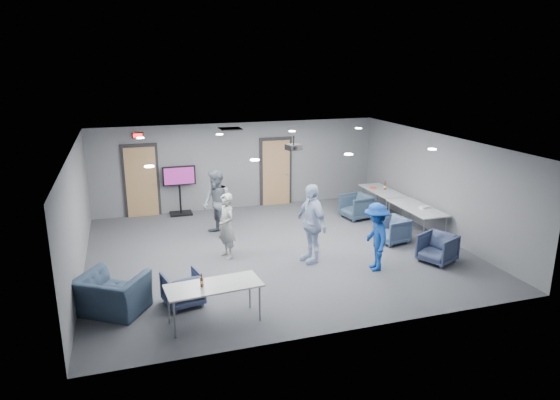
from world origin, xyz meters
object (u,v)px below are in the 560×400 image
object	(u,v)px
person_b	(217,204)
bottle_front	(202,282)
chair_right_a	(356,207)
chair_right_b	(392,230)
tv_stand	(180,187)
chair_front_b	(112,294)
chair_right_c	(437,248)
table_right_a	(382,192)
bottle_right	(385,186)
table_right_b	(417,209)
table_front_left	(214,287)
chair_front_a	(183,289)
projector	(294,147)
person_a	(227,226)
person_d	(376,237)
person_c	(311,223)

from	to	relation	value
person_b	bottle_front	distance (m)	4.66
chair_right_a	chair_right_b	size ratio (longest dim) A/B	1.08
person_b	tv_stand	world-z (taller)	person_b
person_b	chair_front_b	world-z (taller)	person_b
chair_right_c	table_right_a	bearing A→B (deg)	145.25
chair_front_b	bottle_right	distance (m)	8.97
person_b	chair_front_b	bearing A→B (deg)	-53.98
person_b	bottle_right	size ratio (longest dim) A/B	6.57
table_right_b	bottle_front	bearing A→B (deg)	116.41
chair_front_b	table_front_left	xyz separation A→B (m)	(1.74, -0.92, 0.31)
chair_front_a	projector	distance (m)	4.97
person_a	tv_stand	world-z (taller)	person_a
chair_front_a	chair_front_b	world-z (taller)	chair_front_b
chair_right_b	projector	xyz separation A→B (m)	(-2.25, 1.28, 2.07)
person_a	chair_right_b	xyz separation A→B (m)	(4.25, -0.29, -0.45)
person_a	table_right_b	xyz separation A→B (m)	(5.26, 0.18, -0.10)
person_b	chair_front_a	distance (m)	3.95
chair_front_b	table_right_a	distance (m)	8.86
person_a	bottle_right	size ratio (longest dim) A/B	5.77
person_d	chair_right_c	world-z (taller)	person_d
person_d	table_right_a	xyz separation A→B (m)	(2.23, 3.78, -0.09)
bottle_front	tv_stand	xyz separation A→B (m)	(0.40, 6.75, 0.03)
person_d	bottle_right	size ratio (longest dim) A/B	5.66
person_c	person_d	size ratio (longest dim) A/B	1.20
person_c	person_d	world-z (taller)	person_c
projector	bottle_front	bearing A→B (deg)	-142.26
person_d	bottle_right	distance (m)	4.47
chair_front_a	table_right_a	xyz separation A→B (m)	(6.56, 4.17, 0.36)
person_c	projector	xyz separation A→B (m)	(0.18, 1.79, 1.47)
person_a	bottle_right	xyz separation A→B (m)	(5.36, 2.12, 0.04)
table_right_b	projector	bearing A→B (deg)	76.07
chair_right_c	person_d	bearing A→B (deg)	-117.60
table_right_a	projector	xyz separation A→B (m)	(-3.25, -1.09, 1.72)
tv_stand	chair_right_c	bearing A→B (deg)	-46.65
bottle_right	table_right_a	bearing A→B (deg)	-161.87
tv_stand	chair_front_a	bearing A→B (deg)	-96.35
person_c	chair_right_c	size ratio (longest dim) A/B	2.49
person_c	chair_right_a	world-z (taller)	person_c
chair_right_b	bottle_front	xyz separation A→B (m)	(-5.30, -2.66, 0.49)
chair_right_c	chair_front_a	world-z (taller)	chair_right_c
person_d	chair_front_a	world-z (taller)	person_d
table_right_a	person_d	bearing A→B (deg)	149.43
chair_right_c	tv_stand	world-z (taller)	tv_stand
table_front_left	chair_right_b	bearing A→B (deg)	22.59
chair_right_b	projector	size ratio (longest dim) A/B	1.73
chair_front_a	bottle_right	world-z (taller)	bottle_right
chair_right_c	person_c	bearing A→B (deg)	-134.32
table_right_a	projector	world-z (taller)	projector
projector	chair_right_a	bearing A→B (deg)	5.88
table_right_b	bottle_front	size ratio (longest dim) A/B	7.56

